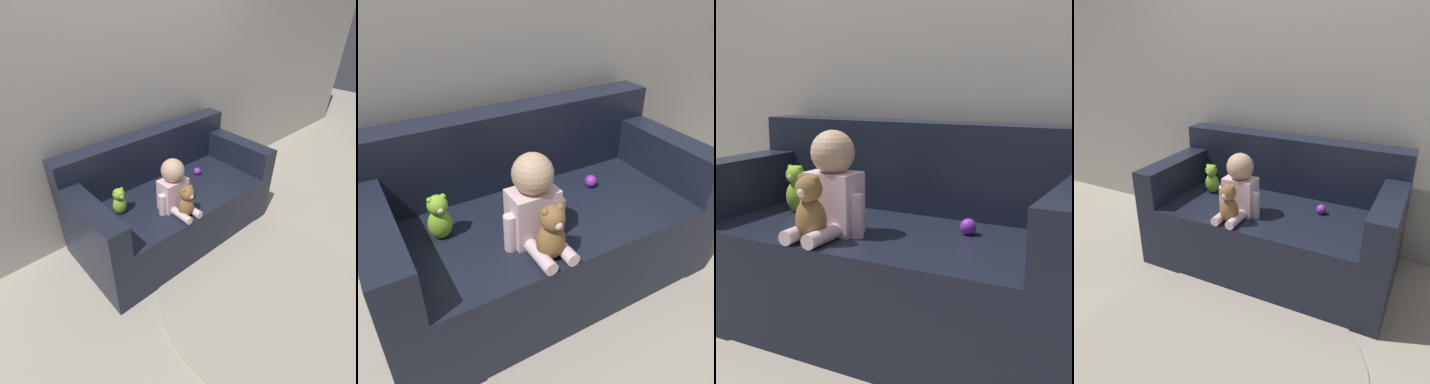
{
  "view_description": "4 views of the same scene",
  "coord_description": "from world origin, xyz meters",
  "views": [
    {
      "loc": [
        -1.39,
        -1.63,
        1.91
      ],
      "look_at": [
        -0.05,
        -0.12,
        0.53
      ],
      "focal_mm": 28.0,
      "sensor_mm": 36.0,
      "label": 1
    },
    {
      "loc": [
        -0.8,
        -1.34,
        1.55
      ],
      "look_at": [
        -0.03,
        0.01,
        0.57
      ],
      "focal_mm": 35.0,
      "sensor_mm": 36.0,
      "label": 2
    },
    {
      "loc": [
        1.08,
        -1.92,
        1.08
      ],
      "look_at": [
        0.05,
        -0.03,
        0.63
      ],
      "focal_mm": 50.0,
      "sensor_mm": 36.0,
      "label": 3
    },
    {
      "loc": [
        0.96,
        -2.18,
        1.62
      ],
      "look_at": [
        -0.12,
        -0.06,
        0.58
      ],
      "focal_mm": 35.0,
      "sensor_mm": 36.0,
      "label": 4
    }
  ],
  "objects": [
    {
      "name": "ground_plane",
      "position": [
        0.0,
        0.0,
        0.0
      ],
      "size": [
        12.0,
        12.0,
        0.0
      ],
      "primitive_type": "plane",
      "color": "#B7AD99"
    },
    {
      "name": "wall_back",
      "position": [
        0.0,
        0.51,
        1.3
      ],
      "size": [
        8.0,
        0.05,
        2.6
      ],
      "color": "#ADA89E",
      "rests_on": "ground_plane"
    },
    {
      "name": "couch",
      "position": [
        0.0,
        0.05,
        0.33
      ],
      "size": [
        1.72,
        0.85,
        0.9
      ],
      "color": "black",
      "rests_on": "ground_plane"
    },
    {
      "name": "person_baby",
      "position": [
        -0.15,
        -0.19,
        0.66
      ],
      "size": [
        0.3,
        0.34,
        0.42
      ],
      "color": "silver",
      "rests_on": "couch"
    },
    {
      "name": "teddy_bear_brown",
      "position": [
        -0.15,
        -0.34,
        0.59
      ],
      "size": [
        0.16,
        0.12,
        0.26
      ],
      "color": "olive",
      "rests_on": "couch"
    },
    {
      "name": "plush_toy_side",
      "position": [
        -0.51,
        0.03,
        0.58
      ],
      "size": [
        0.11,
        0.1,
        0.23
      ],
      "color": "#8CD133",
      "rests_on": "couch"
    },
    {
      "name": "toy_ball",
      "position": [
        0.34,
        0.05,
        0.5
      ],
      "size": [
        0.07,
        0.07,
        0.07
      ],
      "color": "purple",
      "rests_on": "couch"
    }
  ]
}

